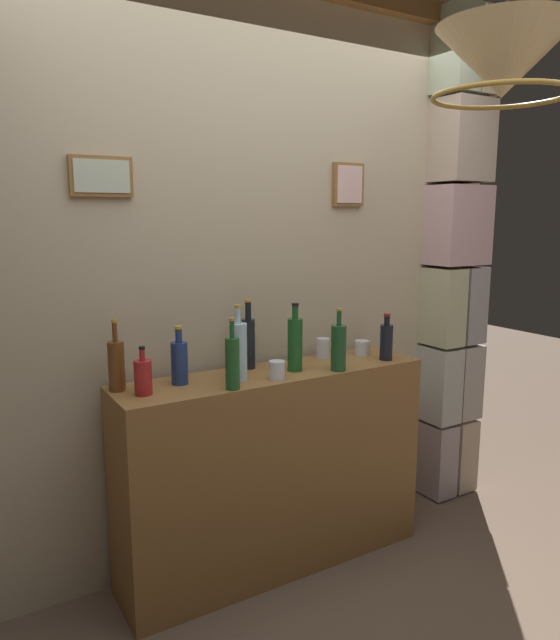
{
  "coord_description": "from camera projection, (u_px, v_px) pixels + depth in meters",
  "views": [
    {
      "loc": [
        -1.31,
        -1.39,
        1.66
      ],
      "look_at": [
        0.0,
        0.79,
        1.21
      ],
      "focal_mm": 32.74,
      "sensor_mm": 36.0,
      "label": 1
    }
  ],
  "objects": [
    {
      "name": "glass_tumbler_highball",
      "position": [
        362.0,
        348.0,
        2.99
      ],
      "size": [
        0.08,
        0.08,
        0.07
      ],
      "color": "silver",
      "rests_on": "bar_shelf_unit"
    },
    {
      "name": "liquor_bottle_port",
      "position": [
        238.0,
        351.0,
        2.52
      ],
      "size": [
        0.08,
        0.08,
        0.33
      ],
      "color": "#AAD1E4",
      "rests_on": "bar_shelf_unit"
    },
    {
      "name": "liquor_bottle_rye",
      "position": [
        232.0,
        362.0,
        2.39
      ],
      "size": [
        0.06,
        0.06,
        0.3
      ],
      "color": "#1B5323",
      "rests_on": "bar_shelf_unit"
    },
    {
      "name": "liquor_bottle_gin",
      "position": [
        143.0,
        377.0,
        2.32
      ],
      "size": [
        0.07,
        0.07,
        0.2
      ],
      "color": "#A71F21",
      "rests_on": "bar_shelf_unit"
    },
    {
      "name": "stone_pillar",
      "position": [
        452.0,
        264.0,
        3.36
      ],
      "size": [
        0.34,
        0.28,
        2.74
      ],
      "color": "#AFA0A4",
      "rests_on": "ground"
    },
    {
      "name": "bar_shelf_unit",
      "position": [
        275.0,
        470.0,
        2.75
      ],
      "size": [
        1.48,
        0.36,
        0.96
      ],
      "primitive_type": "cube",
      "color": "olive",
      "rests_on": "ground"
    },
    {
      "name": "panelled_rear_partition",
      "position": [
        247.0,
        253.0,
        2.79
      ],
      "size": [
        3.12,
        0.15,
        2.81
      ],
      "color": "#BCAD8E",
      "rests_on": "ground"
    },
    {
      "name": "liquor_bottle_rum",
      "position": [
        116.0,
        365.0,
        2.37
      ],
      "size": [
        0.07,
        0.07,
        0.29
      ],
      "color": "brown",
      "rests_on": "bar_shelf_unit"
    },
    {
      "name": "liquor_bottle_brandy",
      "position": [
        339.0,
        347.0,
        2.68
      ],
      "size": [
        0.07,
        0.07,
        0.29
      ],
      "color": "#1B4B26",
      "rests_on": "bar_shelf_unit"
    },
    {
      "name": "glass_tumbler_rocks",
      "position": [
        277.0,
        370.0,
        2.54
      ],
      "size": [
        0.07,
        0.07,
        0.08
      ],
      "color": "silver",
      "rests_on": "bar_shelf_unit"
    },
    {
      "name": "pendant_lamp",
      "position": [
        503.0,
        64.0,
        1.79
      ],
      "size": [
        0.43,
        0.43,
        0.49
      ],
      "color": "beige"
    },
    {
      "name": "liquor_bottle_amaro",
      "position": [
        295.0,
        343.0,
        2.67
      ],
      "size": [
        0.07,
        0.07,
        0.32
      ],
      "color": "#1A5521",
      "rests_on": "bar_shelf_unit"
    },
    {
      "name": "glass_tumbler_shot",
      "position": [
        323.0,
        348.0,
        2.93
      ],
      "size": [
        0.06,
        0.06,
        0.1
      ],
      "color": "silver",
      "rests_on": "bar_shelf_unit"
    },
    {
      "name": "liquor_bottle_whiskey",
      "position": [
        248.0,
        341.0,
        2.71
      ],
      "size": [
        0.06,
        0.06,
        0.33
      ],
      "color": "black",
      "rests_on": "bar_shelf_unit"
    },
    {
      "name": "liquor_bottle_mezcal",
      "position": [
        386.0,
        341.0,
        2.88
      ],
      "size": [
        0.06,
        0.06,
        0.23
      ],
      "color": "black",
      "rests_on": "bar_shelf_unit"
    },
    {
      "name": "liquor_bottle_scotch",
      "position": [
        179.0,
        361.0,
        2.46
      ],
      "size": [
        0.07,
        0.07,
        0.25
      ],
      "color": "navy",
      "rests_on": "bar_shelf_unit"
    }
  ]
}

